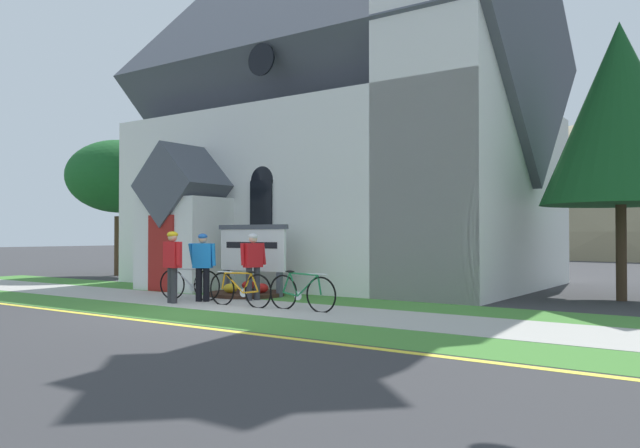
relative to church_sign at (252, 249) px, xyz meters
The scene contains 16 objects.
ground 1.95m from the church_sign, 17.21° to the left, with size 140.00×140.00×0.00m, color #333335.
sidewalk_slab 2.29m from the church_sign, 104.33° to the right, with size 32.00×2.23×0.01m, color #A8A59E.
grass_verge 4.02m from the church_sign, 97.26° to the right, with size 32.00×1.59×0.01m, color #427F33.
church_lawn 1.28m from the church_sign, behind, with size 24.00×1.73×0.01m, color #427F33.
curb_paint_stripe 4.92m from the church_sign, 95.83° to the right, with size 28.00×0.16×0.01m, color yellow.
church_building 5.85m from the church_sign, 90.28° to the left, with size 12.90×9.79×13.99m.
church_sign is the anchor object (origin of this frame).
flower_bed 1.12m from the church_sign, 91.65° to the right, with size 1.93×1.93×0.34m.
bicycle_black 3.66m from the church_sign, 32.48° to the right, with size 1.72×0.09×0.84m.
bicycle_red 1.94m from the church_sign, 106.47° to the right, with size 1.73×0.35×0.80m.
bicycle_yellow 2.67m from the church_sign, 54.80° to the right, with size 1.79×0.08×0.80m.
cyclist_in_blue_jersey 2.52m from the church_sign, 94.74° to the right, with size 0.63×0.30×1.64m.
cyclist_in_orange_jersey 1.89m from the church_sign, 86.65° to the right, with size 0.61×0.39×1.59m.
cyclist_in_white_jersey 1.36m from the church_sign, 47.97° to the right, with size 0.30×0.66×1.59m.
roadside_conifer 9.55m from the church_sign, 26.24° to the left, with size 3.69×3.69×6.64m.
yard_deciduous_tree 10.22m from the church_sign, 162.20° to the left, with size 3.96×3.96×5.20m.
Camera 1 is at (9.15, -8.62, 1.55)m, focal length 34.97 mm.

